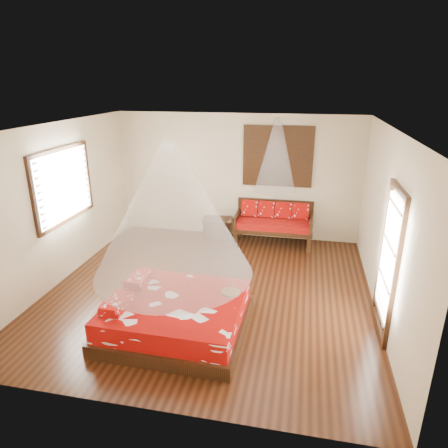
{
  "coord_description": "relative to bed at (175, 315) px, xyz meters",
  "views": [
    {
      "loc": [
        1.48,
        -6.0,
        3.48
      ],
      "look_at": [
        0.19,
        0.28,
        1.15
      ],
      "focal_mm": 32.0,
      "sensor_mm": 36.0,
      "label": 1
    }
  ],
  "objects": [
    {
      "name": "glazed_door",
      "position": [
        2.93,
        0.64,
        0.82
      ],
      "size": [
        0.08,
        1.02,
        2.16
      ],
      "color": "black",
      "rests_on": "floor"
    },
    {
      "name": "shutter_panel",
      "position": [
        1.11,
        3.96,
        1.65
      ],
      "size": [
        1.52,
        0.06,
        1.32
      ],
      "color": "black",
      "rests_on": "wall_back"
    },
    {
      "name": "daybed",
      "position": [
        1.11,
        3.62,
        0.27
      ],
      "size": [
        1.69,
        0.75,
        0.94
      ],
      "color": "black",
      "rests_on": "floor"
    },
    {
      "name": "bed",
      "position": [
        0.0,
        0.0,
        0.0
      ],
      "size": [
        2.02,
        1.83,
        0.63
      ],
      "rotation": [
        0.0,
        0.0,
        -0.02
      ],
      "color": "black",
      "rests_on": "floor"
    },
    {
      "name": "storage_chest",
      "position": [
        -0.19,
        3.69,
        -0.02
      ],
      "size": [
        0.73,
        0.58,
        0.46
      ],
      "rotation": [
        0.0,
        0.0,
        0.14
      ],
      "color": "black",
      "rests_on": "floor"
    },
    {
      "name": "mosquito_net_daybed",
      "position": [
        1.11,
        3.49,
        1.75
      ],
      "size": [
        0.87,
        0.87,
        1.5
      ],
      "primitive_type": "cone",
      "color": "white",
      "rests_on": "ceiling"
    },
    {
      "name": "mosquito_net_main",
      "position": [
        0.02,
        -0.0,
        1.6
      ],
      "size": [
        2.18,
        2.18,
        1.8
      ],
      "primitive_type": "cone",
      "color": "white",
      "rests_on": "ceiling"
    },
    {
      "name": "window_left",
      "position": [
        -2.49,
        1.44,
        1.45
      ],
      "size": [
        0.1,
        1.74,
        1.34
      ],
      "color": "black",
      "rests_on": "wall_left"
    },
    {
      "name": "wine_tray",
      "position": [
        0.75,
        0.36,
        0.31
      ],
      "size": [
        0.28,
        0.28,
        0.22
      ],
      "rotation": [
        0.0,
        0.0,
        0.09
      ],
      "color": "brown",
      "rests_on": "bed"
    },
    {
      "name": "room",
      "position": [
        0.22,
        1.24,
        1.15
      ],
      "size": [
        5.54,
        5.54,
        2.84
      ],
      "color": "black",
      "rests_on": "ground"
    }
  ]
}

